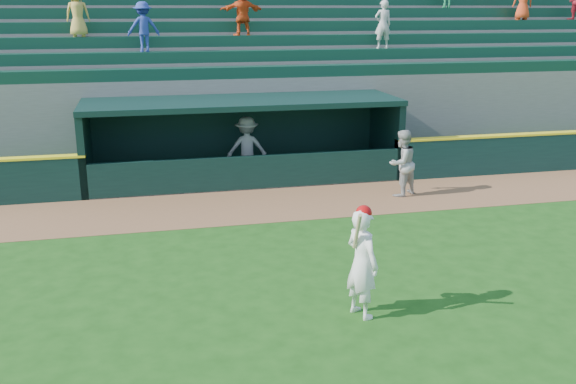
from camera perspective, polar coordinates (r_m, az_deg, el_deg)
The scene contains 7 objects.
ground at distance 12.67m, azimuth 1.63°, elevation -7.63°, with size 120.00×120.00×0.00m, color #1B4A12.
warning_track at distance 17.16m, azimuth -2.47°, elevation -1.17°, with size 40.00×3.00×0.01m, color brown.
dugout_player_front at distance 18.09m, azimuth 10.09°, elevation 2.54°, with size 0.91×0.71×1.86m, color #A9A9A4.
dugout_player_inside at distance 19.71m, azimuth -3.67°, elevation 3.94°, with size 1.23×0.71×1.91m, color #AAAAA4.
dugout at distance 19.81m, azimuth -4.16°, elevation 5.18°, with size 9.40×2.80×2.46m.
stands at distance 24.12m, azimuth -5.96°, elevation 9.60°, with size 34.50×6.25×7.60m.
batter_at_plate at distance 10.91m, azimuth 6.60°, elevation -6.16°, with size 0.69×0.89×1.99m.
Camera 1 is at (-2.94, -11.22, 5.10)m, focal length 40.00 mm.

